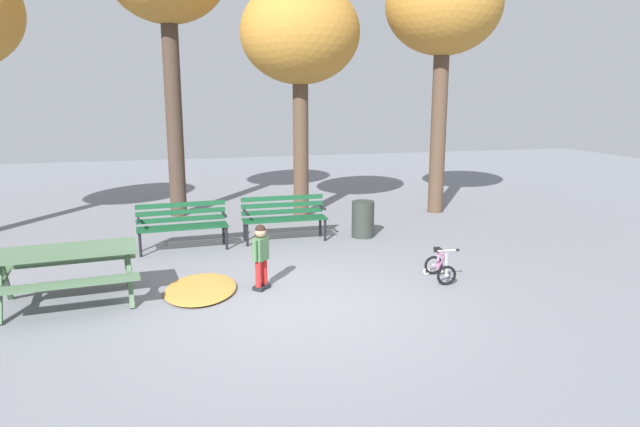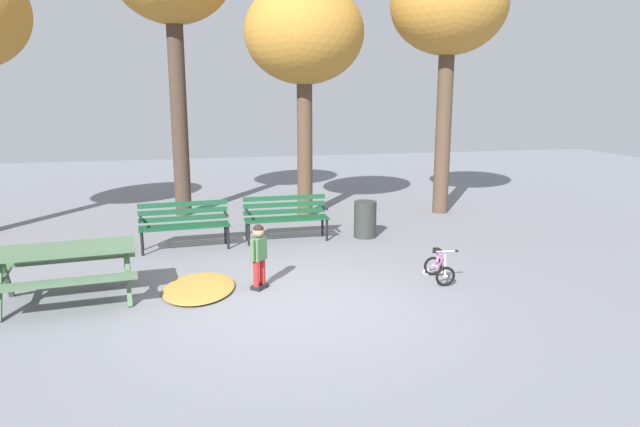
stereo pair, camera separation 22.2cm
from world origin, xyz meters
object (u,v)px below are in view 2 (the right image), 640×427
at_px(picnic_table, 66,260).
at_px(kids_bicycle, 439,268).
at_px(park_bench_far_left, 184,221).
at_px(park_bench_left, 286,214).
at_px(trash_bin, 365,219).
at_px(child_standing, 259,252).

xyz_separation_m(picnic_table, kids_bicycle, (5.31, -0.33, -0.39)).
xyz_separation_m(picnic_table, park_bench_far_left, (1.56, 2.41, -0.08)).
distance_m(park_bench_far_left, park_bench_left, 1.92).
height_order(park_bench_left, trash_bin, park_bench_left).
bearing_deg(picnic_table, child_standing, -1.71).
bearing_deg(trash_bin, park_bench_far_left, -178.89).
height_order(picnic_table, park_bench_left, park_bench_left).
xyz_separation_m(park_bench_far_left, trash_bin, (3.46, 0.07, -0.15)).
distance_m(child_standing, trash_bin, 3.52).
distance_m(park_bench_far_left, kids_bicycle, 4.65).
xyz_separation_m(park_bench_left, kids_bicycle, (1.84, -2.93, -0.31)).
distance_m(picnic_table, park_bench_left, 4.34).
bearing_deg(picnic_table, kids_bicycle, -3.51).
relative_size(picnic_table, child_standing, 2.01).
bearing_deg(trash_bin, child_standing, -133.41).
xyz_separation_m(picnic_table, park_bench_left, (3.47, 2.60, -0.08)).
bearing_deg(child_standing, picnic_table, 178.29).
bearing_deg(park_bench_far_left, park_bench_left, 5.82).
xyz_separation_m(park_bench_far_left, park_bench_left, (1.91, 0.19, 0.00)).
distance_m(kids_bicycle, trash_bin, 2.82).
distance_m(park_bench_left, trash_bin, 1.57).
distance_m(park_bench_left, kids_bicycle, 3.47).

